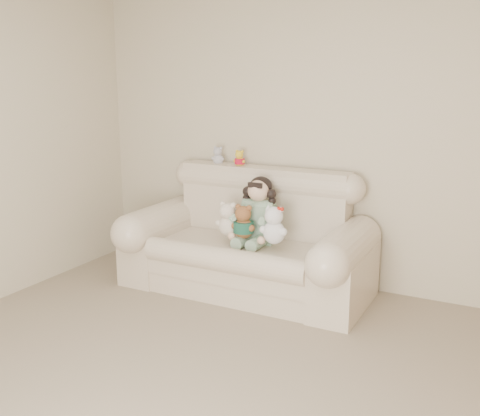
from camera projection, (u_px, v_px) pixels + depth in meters
name	position (u px, v px, depth m)	size (l,w,h in m)	color
wall_back	(327.00, 137.00, 4.76)	(4.50, 4.50, 0.00)	beige
sofa	(245.00, 232.00, 4.74)	(2.10, 0.95, 1.03)	#BEAC99
seated_child	(259.00, 209.00, 4.73)	(0.35, 0.42, 0.58)	#2C703A
brown_teddy	(244.00, 218.00, 4.60)	(0.22, 0.17, 0.34)	brown
white_cat	(274.00, 221.00, 4.45)	(0.24, 0.18, 0.37)	white
cream_teddy	(228.00, 216.00, 4.67)	(0.22, 0.17, 0.34)	silver
yellow_mini_bear	(240.00, 157.00, 5.03)	(0.12, 0.09, 0.18)	yellow
grey_mini_plush	(218.00, 154.00, 5.14)	(0.13, 0.10, 0.20)	#BBBAC2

